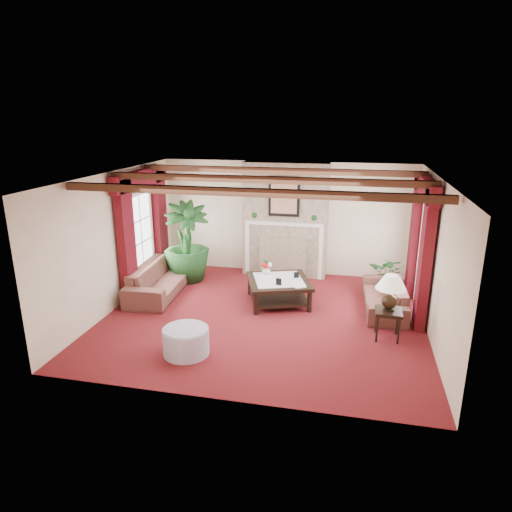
% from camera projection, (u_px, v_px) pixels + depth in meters
% --- Properties ---
extents(floor, '(6.00, 6.00, 0.00)m').
position_uv_depth(floor, '(263.00, 317.00, 8.80)').
color(floor, '#4C0D0D').
rests_on(floor, ground).
extents(ceiling, '(6.00, 6.00, 0.00)m').
position_uv_depth(ceiling, '(264.00, 176.00, 8.00)').
color(ceiling, white).
rests_on(ceiling, floor).
extents(back_wall, '(6.00, 0.02, 2.70)m').
position_uv_depth(back_wall, '(286.00, 218.00, 10.97)').
color(back_wall, beige).
rests_on(back_wall, ground).
extents(left_wall, '(0.02, 5.50, 2.70)m').
position_uv_depth(left_wall, '(115.00, 241.00, 9.02)').
color(left_wall, beige).
rests_on(left_wall, ground).
extents(right_wall, '(0.02, 5.50, 2.70)m').
position_uv_depth(right_wall, '(436.00, 260.00, 7.79)').
color(right_wall, beige).
rests_on(right_wall, ground).
extents(ceiling_beams, '(6.00, 3.00, 0.12)m').
position_uv_depth(ceiling_beams, '(264.00, 180.00, 8.02)').
color(ceiling_beams, '#3B1F12').
rests_on(ceiling_beams, ceiling).
extents(fireplace, '(2.00, 0.52, 2.70)m').
position_uv_depth(fireplace, '(286.00, 162.00, 10.38)').
color(fireplace, tan).
rests_on(fireplace, ground).
extents(french_door_left, '(0.10, 1.10, 2.16)m').
position_uv_depth(french_door_left, '(137.00, 193.00, 9.71)').
color(french_door_left, white).
rests_on(french_door_left, ground).
extents(french_door_right, '(0.10, 1.10, 2.16)m').
position_uv_depth(french_door_right, '(431.00, 205.00, 8.50)').
color(french_door_right, white).
rests_on(french_door_right, ground).
extents(curtains_left, '(0.20, 2.40, 2.55)m').
position_uv_depth(curtains_left, '(140.00, 174.00, 9.57)').
color(curtains_left, '#460914').
rests_on(curtains_left, ground).
extents(curtains_right, '(0.20, 2.40, 2.55)m').
position_uv_depth(curtains_right, '(427.00, 182.00, 8.40)').
color(curtains_right, '#460914').
rests_on(curtains_right, ground).
extents(sofa_left, '(2.30, 0.91, 0.87)m').
position_uv_depth(sofa_left, '(160.00, 274.00, 9.87)').
color(sofa_left, '#330E1B').
rests_on(sofa_left, ground).
extents(sofa_right, '(1.96, 0.74, 0.74)m').
position_uv_depth(sofa_right, '(384.00, 291.00, 9.07)').
color(sofa_right, '#330E1B').
rests_on(sofa_right, ground).
extents(potted_palm, '(2.71, 2.79, 1.03)m').
position_uv_depth(potted_palm, '(187.00, 259.00, 10.64)').
color(potted_palm, black).
rests_on(potted_palm, ground).
extents(small_plant, '(1.29, 1.32, 0.66)m').
position_uv_depth(small_plant, '(388.00, 278.00, 9.91)').
color(small_plant, black).
rests_on(small_plant, ground).
extents(coffee_table, '(1.55, 1.55, 0.50)m').
position_uv_depth(coffee_table, '(278.00, 291.00, 9.41)').
color(coffee_table, black).
rests_on(coffee_table, ground).
extents(side_table, '(0.57, 0.57, 0.53)m').
position_uv_depth(side_table, '(387.00, 324.00, 7.90)').
color(side_table, black).
rests_on(side_table, ground).
extents(ottoman, '(0.75, 0.75, 0.44)m').
position_uv_depth(ottoman, '(186.00, 341.00, 7.39)').
color(ottoman, '#AEA8BE').
rests_on(ottoman, ground).
extents(table_lamp, '(0.51, 0.51, 0.65)m').
position_uv_depth(table_lamp, '(390.00, 292.00, 7.72)').
color(table_lamp, black).
rests_on(table_lamp, side_table).
extents(flower_vase, '(0.29, 0.29, 0.17)m').
position_uv_depth(flower_vase, '(266.00, 270.00, 9.64)').
color(flower_vase, silver).
rests_on(flower_vase, coffee_table).
extents(book, '(0.25, 0.21, 0.31)m').
position_uv_depth(book, '(293.00, 279.00, 8.92)').
color(book, black).
rests_on(book, coffee_table).
extents(photo_frame_a, '(0.12, 0.04, 0.15)m').
position_uv_depth(photo_frame_a, '(279.00, 282.00, 9.00)').
color(photo_frame_a, black).
rests_on(photo_frame_a, coffee_table).
extents(photo_frame_b, '(0.11, 0.05, 0.14)m').
position_uv_depth(photo_frame_b, '(296.00, 275.00, 9.40)').
color(photo_frame_b, black).
rests_on(photo_frame_b, coffee_table).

